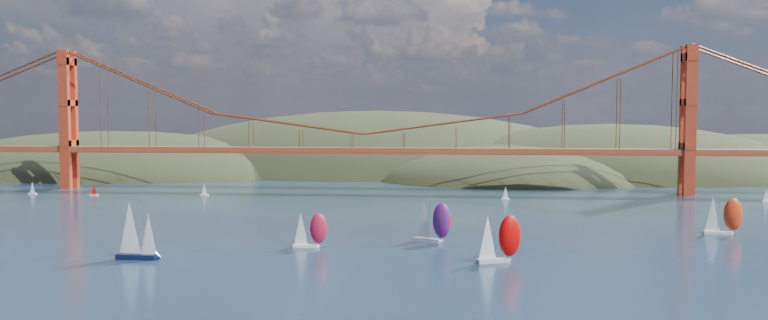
{
  "coord_description": "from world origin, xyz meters",
  "views": [
    {
      "loc": [
        36.78,
        -105.74,
        30.63
      ],
      "look_at": [
        16.63,
        90.0,
        17.89
      ],
      "focal_mm": 35.0,
      "sensor_mm": 36.0,
      "label": 1
    }
  ],
  "objects": [
    {
      "name": "ground",
      "position": [
        0.0,
        0.0,
        0.0
      ],
      "size": [
        1200.0,
        1200.0,
        0.0
      ],
      "primitive_type": "plane",
      "color": "black",
      "rests_on": "ground"
    },
    {
      "name": "headlands",
      "position": [
        44.95,
        278.29,
        -12.46
      ],
      "size": [
        725.0,
        225.0,
        96.0
      ],
      "color": "black",
      "rests_on": "ground"
    },
    {
      "name": "bridge",
      "position": [
        -1.75,
        180.0,
        32.23
      ],
      "size": [
        552.0,
        12.0,
        55.0
      ],
      "color": "brown",
      "rests_on": "ground"
    },
    {
      "name": "sloop_navy",
      "position": [
        -30.45,
        42.15,
        5.92
      ],
      "size": [
        8.69,
        5.01,
        13.41
      ],
      "rotation": [
        0.0,
        0.0,
        -0.05
      ],
      "color": "black",
      "rests_on": "ground"
    },
    {
      "name": "racer_0",
      "position": [
        2.89,
        58.62,
        4.2
      ],
      "size": [
        7.78,
        3.24,
        8.88
      ],
      "rotation": [
        0.0,
        0.0,
        0.06
      ],
      "color": "white",
      "rests_on": "ground"
    },
    {
      "name": "racer_1",
      "position": [
        44.46,
        46.35,
        5.12
      ],
      "size": [
        9.69,
        6.41,
        10.83
      ],
      "rotation": [
        0.0,
        0.0,
        0.37
      ],
      "color": "silver",
      "rests_on": "ground"
    },
    {
      "name": "racer_3",
      "position": [
        101.84,
        87.05,
        4.9
      ],
      "size": [
        9.2,
        4.45,
        10.36
      ],
      "rotation": [
        0.0,
        0.0,
        -0.15
      ],
      "color": "white",
      "rests_on": "ground"
    },
    {
      "name": "racer_rwb",
      "position": [
        30.22,
        68.93,
        5.04
      ],
      "size": [
        9.47,
        6.95,
        10.66
      ],
      "rotation": [
        0.0,
        0.0,
        -0.47
      ],
      "color": "silver",
      "rests_on": "ground"
    },
    {
      "name": "distant_boat_1",
      "position": [
        -121.29,
        155.34,
        2.41
      ],
      "size": [
        3.0,
        2.0,
        4.7
      ],
      "color": "silver",
      "rests_on": "ground"
    },
    {
      "name": "distant_boat_2",
      "position": [
        -96.58,
        153.81,
        2.41
      ],
      "size": [
        3.0,
        2.0,
        4.7
      ],
      "color": "silver",
      "rests_on": "ground"
    },
    {
      "name": "distant_boat_3",
      "position": [
        -56.53,
        158.02,
        2.41
      ],
      "size": [
        3.0,
        2.0,
        4.7
      ],
      "color": "silver",
      "rests_on": "ground"
    },
    {
      "name": "distant_boat_4",
      "position": [
        139.55,
        157.12,
        2.41
      ],
      "size": [
        3.0,
        2.0,
        4.7
      ],
      "color": "silver",
      "rests_on": "ground"
    },
    {
      "name": "distant_boat_8",
      "position": [
        52.34,
        155.55,
        2.41
      ],
      "size": [
        3.0,
        2.0,
        4.7
      ],
      "color": "silver",
      "rests_on": "ground"
    }
  ]
}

